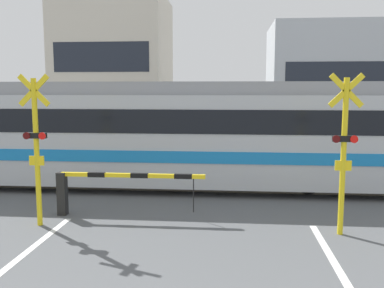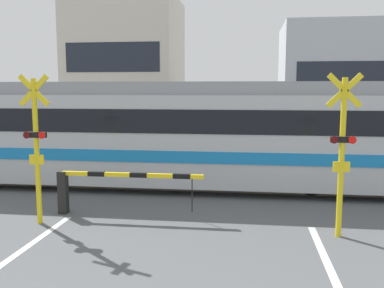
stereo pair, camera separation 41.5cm
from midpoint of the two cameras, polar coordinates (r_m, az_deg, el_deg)
rail_track_near at (r=12.28m, az=-0.20°, el=-6.17°), size 50.00×0.10×0.08m
rail_track_far at (r=13.67m, az=0.38°, el=-4.77°), size 50.00×0.10×0.08m
commuter_train at (r=13.01m, az=-8.06°, el=1.79°), size 15.96×3.01×3.11m
crossing_barrier_near at (r=10.11m, az=-13.54°, el=-5.31°), size 3.42×0.20×1.02m
crossing_barrier_far at (r=15.50m, az=8.73°, el=-0.80°), size 3.42×0.20×1.02m
crossing_signal_left at (r=9.64m, az=-21.22°, el=0.09°), size 0.68×0.15×3.22m
crossing_signal_right at (r=8.85m, az=18.33°, el=-0.39°), size 0.68×0.15×3.22m
pedestrian at (r=19.51m, az=-1.96°, el=1.79°), size 0.38×0.23×1.75m
building_left_of_street at (r=28.81m, az=-10.63°, el=10.06°), size 6.78×6.07×8.64m
building_right_of_street at (r=28.33m, az=17.69°, el=8.01°), size 7.67×6.07×6.79m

